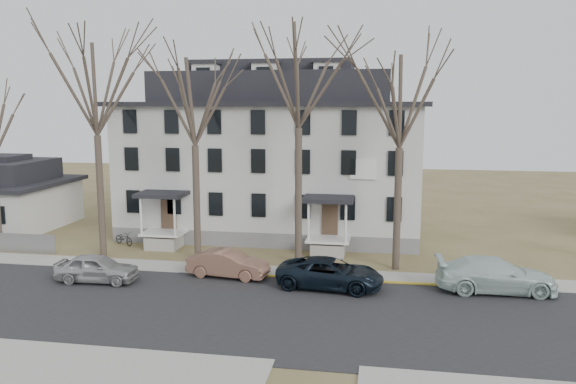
% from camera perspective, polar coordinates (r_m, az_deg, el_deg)
% --- Properties ---
extents(ground, '(120.00, 120.00, 0.00)m').
position_cam_1_polar(ground, '(23.60, -5.07, -13.81)').
color(ground, olive).
rests_on(ground, ground).
extents(main_road, '(120.00, 10.00, 0.04)m').
position_cam_1_polar(main_road, '(25.39, -3.91, -12.11)').
color(main_road, '#27272A').
rests_on(main_road, ground).
extents(far_sidewalk, '(120.00, 2.00, 0.08)m').
position_cam_1_polar(far_sidewalk, '(30.94, -1.30, -8.19)').
color(far_sidewalk, '#A09F97').
rests_on(far_sidewalk, ground).
extents(yellow_curb, '(14.00, 0.25, 0.06)m').
position_cam_1_polar(yellow_curb, '(29.58, 8.04, -9.09)').
color(yellow_curb, gold).
rests_on(yellow_curb, ground).
extents(boarding_house, '(20.80, 12.36, 12.05)m').
position_cam_1_polar(boarding_house, '(39.90, -1.46, 3.57)').
color(boarding_house, slate).
rests_on(boarding_house, ground).
extents(small_house, '(8.70, 8.70, 5.00)m').
position_cam_1_polar(small_house, '(46.69, -26.82, -0.48)').
color(small_house, beige).
rests_on(small_house, ground).
extents(tree_far_left, '(8.40, 8.40, 13.72)m').
position_cam_1_polar(tree_far_left, '(35.04, -19.05, 10.47)').
color(tree_far_left, '#473B31').
rests_on(tree_far_left, ground).
extents(tree_mid_left, '(7.80, 7.80, 12.74)m').
position_cam_1_polar(tree_mid_left, '(32.61, -9.54, 9.68)').
color(tree_mid_left, '#473B31').
rests_on(tree_mid_left, ground).
extents(tree_center, '(9.00, 9.00, 14.70)m').
position_cam_1_polar(tree_center, '(31.24, 1.10, 12.56)').
color(tree_center, '#473B31').
rests_on(tree_center, ground).
extents(tree_mid_right, '(7.80, 7.80, 12.74)m').
position_cam_1_polar(tree_mid_right, '(30.85, 11.40, 9.68)').
color(tree_mid_right, '#473B31').
rests_on(tree_mid_right, ground).
extents(car_silver, '(4.32, 1.91, 1.45)m').
position_cam_1_polar(car_silver, '(30.75, -18.85, -7.39)').
color(car_silver, '#ADADAD').
rests_on(car_silver, ground).
extents(car_tan, '(4.46, 2.02, 1.42)m').
position_cam_1_polar(car_tan, '(30.09, -6.10, -7.33)').
color(car_tan, brown).
rests_on(car_tan, ground).
extents(car_navy, '(5.50, 2.95, 1.47)m').
position_cam_1_polar(car_navy, '(28.30, 4.31, -8.31)').
color(car_navy, black).
rests_on(car_navy, ground).
extents(car_white, '(5.81, 2.59, 1.65)m').
position_cam_1_polar(car_white, '(29.44, 20.34, -7.98)').
color(car_white, silver).
rests_on(car_white, ground).
extents(bicycle_left, '(1.78, 1.35, 0.90)m').
position_cam_1_polar(bicycle_left, '(38.10, -16.32, -4.57)').
color(bicycle_left, black).
rests_on(bicycle_left, ground).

